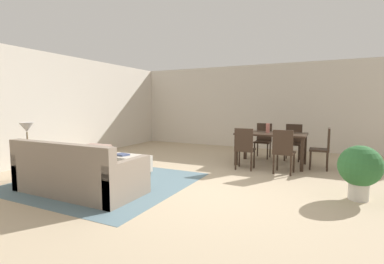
# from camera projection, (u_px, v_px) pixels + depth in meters

# --- Properties ---
(ground_plane) EXTENTS (10.80, 10.80, 0.00)m
(ground_plane) POSITION_uv_depth(u_px,v_px,m) (206.00, 191.00, 4.60)
(ground_plane) COLOR tan
(wall_back) EXTENTS (9.00, 0.12, 2.70)m
(wall_back) POSITION_uv_depth(u_px,v_px,m) (268.00, 107.00, 8.93)
(wall_back) COLOR beige
(wall_back) RESTS_ON ground_plane
(wall_left) EXTENTS (0.12, 11.00, 2.70)m
(wall_left) POSITION_uv_depth(u_px,v_px,m) (47.00, 108.00, 6.88)
(wall_left) COLOR beige
(wall_left) RESTS_ON ground_plane
(area_rug) EXTENTS (3.00, 2.80, 0.01)m
(area_rug) POSITION_uv_depth(u_px,v_px,m) (105.00, 182.00, 5.15)
(area_rug) COLOR slate
(area_rug) RESTS_ON ground_plane
(couch) EXTENTS (2.12, 0.94, 0.86)m
(couch) POSITION_uv_depth(u_px,v_px,m) (78.00, 175.00, 4.51)
(couch) COLOR gray
(couch) RESTS_ON ground_plane
(ottoman_table) EXTENTS (1.02, 0.52, 0.39)m
(ottoman_table) POSITION_uv_depth(u_px,v_px,m) (125.00, 163.00, 5.70)
(ottoman_table) COLOR #B7AD9E
(ottoman_table) RESTS_ON ground_plane
(side_table) EXTENTS (0.40, 0.40, 0.58)m
(side_table) POSITION_uv_depth(u_px,v_px,m) (28.00, 157.00, 5.16)
(side_table) COLOR brown
(side_table) RESTS_ON ground_plane
(table_lamp) EXTENTS (0.26, 0.26, 0.53)m
(table_lamp) POSITION_uv_depth(u_px,v_px,m) (27.00, 128.00, 5.11)
(table_lamp) COLOR brown
(table_lamp) RESTS_ON side_table
(dining_table) EXTENTS (1.57, 0.92, 0.76)m
(dining_table) POSITION_uv_depth(u_px,v_px,m) (271.00, 137.00, 6.57)
(dining_table) COLOR #332319
(dining_table) RESTS_ON ground_plane
(dining_chair_near_left) EXTENTS (0.42, 0.42, 0.92)m
(dining_chair_near_left) POSITION_uv_depth(u_px,v_px,m) (244.00, 146.00, 6.07)
(dining_chair_near_left) COLOR #332319
(dining_chair_near_left) RESTS_ON ground_plane
(dining_chair_near_right) EXTENTS (0.42, 0.42, 0.92)m
(dining_chair_near_right) POSITION_uv_depth(u_px,v_px,m) (283.00, 149.00, 5.68)
(dining_chair_near_right) COLOR #332319
(dining_chair_near_right) RESTS_ON ground_plane
(dining_chair_far_left) EXTENTS (0.41, 0.41, 0.92)m
(dining_chair_far_left) POSITION_uv_depth(u_px,v_px,m) (263.00, 138.00, 7.49)
(dining_chair_far_left) COLOR #332319
(dining_chair_far_left) RESTS_ON ground_plane
(dining_chair_far_right) EXTENTS (0.40, 0.40, 0.92)m
(dining_chair_far_right) POSITION_uv_depth(u_px,v_px,m) (293.00, 140.00, 7.16)
(dining_chair_far_right) COLOR #332319
(dining_chair_far_right) RESTS_ON ground_plane
(dining_chair_head_east) EXTENTS (0.41, 0.41, 0.92)m
(dining_chair_head_east) POSITION_uv_depth(u_px,v_px,m) (324.00, 146.00, 6.10)
(dining_chair_head_east) COLOR #332319
(dining_chair_head_east) RESTS_ON ground_plane
(vase_centerpiece) EXTENTS (0.09, 0.09, 0.22)m
(vase_centerpiece) POSITION_uv_depth(u_px,v_px,m) (268.00, 128.00, 6.64)
(vase_centerpiece) COLOR #B26659
(vase_centerpiece) RESTS_ON dining_table
(book_on_ottoman) EXTENTS (0.29, 0.25, 0.03)m
(book_on_ottoman) POSITION_uv_depth(u_px,v_px,m) (122.00, 155.00, 5.69)
(book_on_ottoman) COLOR #3F4C72
(book_on_ottoman) RESTS_ON ottoman_table
(potted_plant) EXTENTS (0.61, 0.61, 0.83)m
(potted_plant) POSITION_uv_depth(u_px,v_px,m) (360.00, 168.00, 4.14)
(potted_plant) COLOR beige
(potted_plant) RESTS_ON ground_plane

